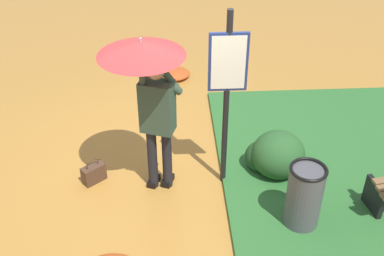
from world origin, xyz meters
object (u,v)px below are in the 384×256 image
Objects in this scene: info_sign_post at (227,82)px; trash_bin at (304,197)px; handbag at (94,173)px; person_with_umbrella at (149,79)px.

info_sign_post is 2.76× the size of trash_bin.
handbag is (1.65, -0.09, -1.32)m from info_sign_post.
info_sign_post is (-0.88, -0.06, -0.11)m from person_with_umbrella.
handbag is at bearing -10.45° from person_with_umbrella.
person_with_umbrella reaches higher than trash_bin.
info_sign_post is at bearing -45.61° from trash_bin.
trash_bin is (-1.68, 0.77, -1.13)m from person_with_umbrella.
person_with_umbrella is at bearing 169.55° from handbag.
trash_bin is (-0.81, 0.82, -1.03)m from info_sign_post.
person_with_umbrella reaches higher than handbag.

